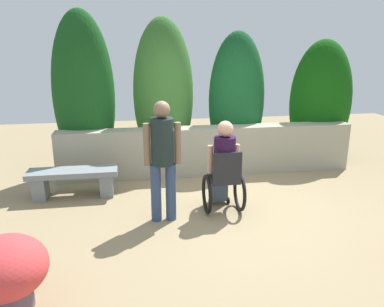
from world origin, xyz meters
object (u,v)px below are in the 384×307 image
Objects in this scene: person_in_wheelchair at (223,169)px; person_standing_companion at (163,154)px; stone_bench at (73,179)px; flower_pot_purple_near at (6,271)px.

person_standing_companion reaches higher than person_in_wheelchair.
flower_pot_purple_near is at bearing -97.23° from stone_bench.
person_in_wheelchair is at bearing 36.28° from flower_pot_purple_near.
flower_pot_purple_near is (-2.41, -1.77, -0.24)m from person_in_wheelchair.
person_standing_companion reaches higher than stone_bench.
stone_bench is at bearing 158.14° from person_standing_companion.
stone_bench is 1.86× the size of flower_pot_purple_near.
person_in_wheelchair is at bearing -24.24° from stone_bench.
person_standing_companion is (1.33, -1.05, 0.65)m from stone_bench.
flower_pot_purple_near is at bearing -117.64° from person_standing_companion.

